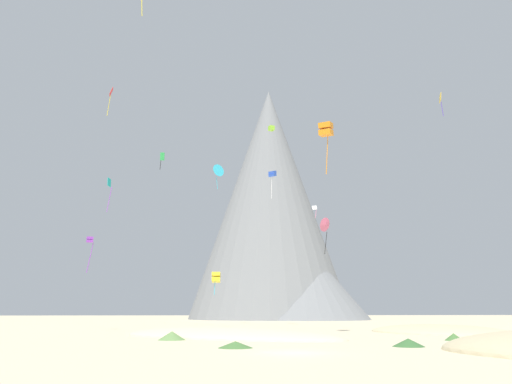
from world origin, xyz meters
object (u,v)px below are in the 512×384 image
kite_gold_high (441,100)px  kite_yellow_low (216,277)px  bush_far_left (172,336)px  bush_ridge_crest (454,337)px  kite_teal_mid (109,187)px  kite_green_high (162,158)px  bush_near_left (408,343)px  kite_orange_mid (326,130)px  bush_far_right (235,345)px  kite_lime_high (271,128)px  kite_white_mid (315,209)px  rock_massif (274,210)px  kite_blue_mid (272,174)px  kite_cyan_high (218,171)px  kite_rainbow_mid (325,225)px  kite_violet_low (90,241)px  kite_red_high (111,95)px

kite_gold_high → kite_yellow_low: kite_gold_high is taller
bush_far_left → bush_ridge_crest: bearing=-6.6°
kite_teal_mid → kite_yellow_low: (16.27, 0.29, -13.30)m
kite_green_high → bush_far_left: bearing=-9.7°
bush_near_left → kite_orange_mid: 26.09m
bush_far_right → kite_lime_high: kite_lime_high is taller
kite_white_mid → rock_massif: bearing=137.0°
kite_blue_mid → kite_cyan_high: kite_cyan_high is taller
kite_teal_mid → kite_white_mid: kite_white_mid is taller
kite_white_mid → kite_rainbow_mid: size_ratio=0.44×
bush_far_right → kite_gold_high: size_ratio=0.73×
kite_violet_low → kite_green_high: 20.75m
kite_lime_high → bush_near_left: bearing=-103.6°
kite_white_mid → kite_green_high: (-27.65, -14.68, 4.93)m
bush_near_left → kite_green_high: 53.32m
bush_near_left → kite_orange_mid: bearing=98.2°
bush_ridge_crest → kite_lime_high: kite_lime_high is taller
bush_far_left → rock_massif: 101.25m
kite_cyan_high → kite_green_high: bearing=14.3°
kite_violet_low → kite_blue_mid: (25.71, 17.45, 14.23)m
bush_far_right → kite_white_mid: bearing=72.5°
bush_near_left → kite_violet_low: size_ratio=0.51×
kite_green_high → kite_orange_mid: bearing=19.4°
kite_red_high → kite_blue_mid: 30.58m
kite_white_mid → kite_lime_high: bearing=-74.5°
kite_teal_mid → kite_rainbow_mid: (32.74, -0.28, -5.36)m
bush_far_right → kite_gold_high: bearing=40.6°
kite_teal_mid → rock_massif: bearing=-140.2°
kite_teal_mid → kite_cyan_high: size_ratio=1.16×
kite_gold_high → kite_rainbow_mid: (-13.84, 12.55, -15.62)m
kite_white_mid → kite_cyan_high: bearing=-121.2°
rock_massif → kite_yellow_low: rock_massif is taller
kite_gold_high → kite_teal_mid: bearing=-46.5°
bush_far_right → kite_lime_high: (7.05, 36.89, 30.12)m
kite_red_high → kite_green_high: bearing=-71.2°
kite_gold_high → kite_red_high: 52.52m
bush_ridge_crest → kite_teal_mid: (-36.67, 30.91, 20.20)m
bush_ridge_crest → kite_cyan_high: size_ratio=0.34×
bush_near_left → kite_lime_high: 47.77m
rock_massif → kite_lime_high: size_ratio=66.73×
kite_teal_mid → kite_gold_high: kite_gold_high is taller
bush_near_left → kite_green_high: bearing=119.1°
kite_red_high → kite_orange_mid: kite_red_high is taller
kite_violet_low → kite_teal_mid: bearing=-113.5°
kite_gold_high → kite_white_mid: size_ratio=1.37×
kite_yellow_low → rock_massif: bearing=-100.0°
bush_near_left → kite_cyan_high: bearing=105.0°
bush_near_left → bush_far_left: 20.08m
kite_lime_high → kite_rainbow_mid: size_ratio=0.19×
kite_violet_low → kite_red_high: size_ratio=0.89×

